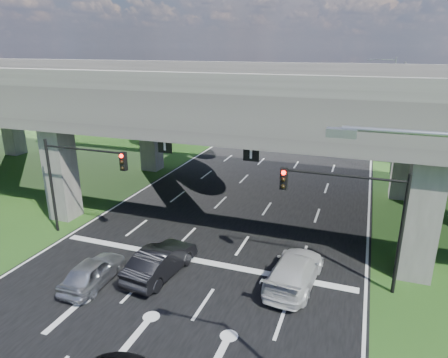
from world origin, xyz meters
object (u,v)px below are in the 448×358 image
Objects in this scene: streetlight_far at (394,111)px; car_dark at (161,261)px; signal_left at (78,172)px; car_white at (294,271)px; car_silver at (93,272)px; signal_right at (354,206)px; streetlight_beyond at (388,92)px.

streetlight_far is 25.61m from car_dark.
signal_left is 1.15× the size of car_white.
car_silver is at bearing 40.44° from car_dark.
signal_right is 36.17m from streetlight_beyond.
streetlight_beyond is (17.92, 36.06, 1.66)m from signal_left.
car_white is (9.34, 3.31, 0.07)m from car_silver.
signal_left is 40.30m from streetlight_beyond.
streetlight_beyond reaches higher than car_dark.
signal_left is 26.95m from streetlight_far.
signal_right is at bearing -93.61° from streetlight_beyond.
streetlight_beyond is at bearing 90.00° from streetlight_far.
car_dark is (6.62, -2.37, -3.38)m from signal_left.
signal_right is 1.27× the size of car_dark.
streetlight_far is at bearing 48.22° from signal_left.
streetlight_beyond is 40.37m from car_dark.
signal_left reaches higher than car_white.
signal_left is 0.60× the size of streetlight_far.
car_dark is (2.74, 1.88, 0.09)m from car_silver.
streetlight_beyond reaches higher than signal_right.
car_silver is (-14.04, -40.31, -5.13)m from streetlight_beyond.
streetlight_far reaches higher than car_dark.
streetlight_beyond is (2.27, 36.06, 1.66)m from signal_right.
signal_right is 0.60× the size of streetlight_beyond.
signal_right is at bearing -96.47° from streetlight_far.
signal_right is at bearing -153.93° from car_white.
signal_left reaches higher than car_dark.
streetlight_far is at bearing -97.79° from car_white.
signal_right is 20.25m from streetlight_far.
signal_right reaches higher than car_silver.
car_silver is 0.78× the size of car_white.
car_dark is (-11.30, -22.43, -5.04)m from streetlight_far.
signal_right is at bearing -159.38° from car_dark.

